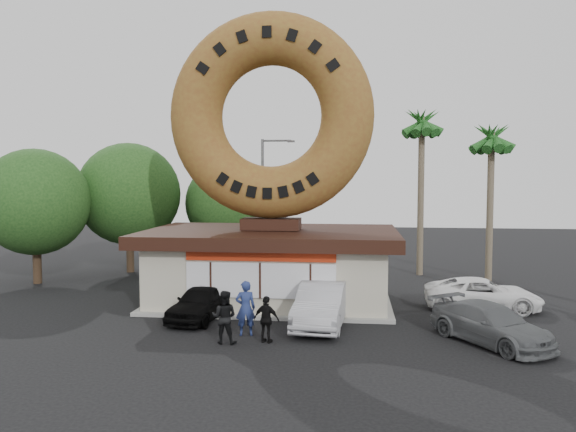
{
  "coord_description": "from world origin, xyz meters",
  "views": [
    {
      "loc": [
        3.61,
        -18.78,
        5.65
      ],
      "look_at": [
        0.99,
        4.0,
        4.05
      ],
      "focal_mm": 35.0,
      "sensor_mm": 36.0,
      "label": 1
    }
  ],
  "objects_px": {
    "car_silver": "(322,304)",
    "car_grey": "(491,324)",
    "person_center": "(224,317)",
    "car_white": "(483,294)",
    "person_left": "(245,308)",
    "donut_shop": "(271,263)",
    "car_black": "(202,302)",
    "person_right": "(267,319)",
    "street_lamp": "(265,196)",
    "giant_donut": "(271,116)"
  },
  "relations": [
    {
      "from": "car_silver",
      "to": "car_grey",
      "type": "relative_size",
      "value": 1.06
    },
    {
      "from": "person_center",
      "to": "car_silver",
      "type": "relative_size",
      "value": 0.37
    },
    {
      "from": "person_center",
      "to": "car_white",
      "type": "xyz_separation_m",
      "value": [
        9.84,
        5.99,
        -0.23
      ]
    },
    {
      "from": "person_left",
      "to": "person_center",
      "type": "xyz_separation_m",
      "value": [
        -0.53,
        -1.02,
        -0.08
      ]
    },
    {
      "from": "person_left",
      "to": "car_white",
      "type": "relative_size",
      "value": 0.41
    },
    {
      "from": "donut_shop",
      "to": "car_black",
      "type": "distance_m",
      "value": 4.21
    },
    {
      "from": "person_left",
      "to": "person_center",
      "type": "bearing_deg",
      "value": 48.1
    },
    {
      "from": "person_left",
      "to": "donut_shop",
      "type": "bearing_deg",
      "value": -105.93
    },
    {
      "from": "donut_shop",
      "to": "person_center",
      "type": "distance_m",
      "value": 6.49
    },
    {
      "from": "person_center",
      "to": "car_silver",
      "type": "xyz_separation_m",
      "value": [
        3.16,
        2.68,
        -0.1
      ]
    },
    {
      "from": "person_right",
      "to": "car_silver",
      "type": "distance_m",
      "value": 3.01
    },
    {
      "from": "street_lamp",
      "to": "car_black",
      "type": "xyz_separation_m",
      "value": [
        -0.45,
        -13.36,
        -3.79
      ]
    },
    {
      "from": "donut_shop",
      "to": "car_black",
      "type": "relative_size",
      "value": 2.77
    },
    {
      "from": "person_left",
      "to": "street_lamp",
      "type": "bearing_deg",
      "value": -98.01
    },
    {
      "from": "person_left",
      "to": "car_black",
      "type": "xyz_separation_m",
      "value": [
        -2.16,
        2.03,
        -0.3
      ]
    },
    {
      "from": "donut_shop",
      "to": "car_grey",
      "type": "distance_m",
      "value": 9.97
    },
    {
      "from": "donut_shop",
      "to": "giant_donut",
      "type": "bearing_deg",
      "value": 90.0
    },
    {
      "from": "giant_donut",
      "to": "car_black",
      "type": "height_order",
      "value": "giant_donut"
    },
    {
      "from": "donut_shop",
      "to": "car_black",
      "type": "height_order",
      "value": "donut_shop"
    },
    {
      "from": "car_grey",
      "to": "giant_donut",
      "type": "bearing_deg",
      "value": 112.96
    },
    {
      "from": "giant_donut",
      "to": "street_lamp",
      "type": "bearing_deg",
      "value": 100.51
    },
    {
      "from": "person_center",
      "to": "car_black",
      "type": "bearing_deg",
      "value": -59.33
    },
    {
      "from": "car_silver",
      "to": "car_white",
      "type": "xyz_separation_m",
      "value": [
        6.68,
        3.3,
        -0.13
      ]
    },
    {
      "from": "giant_donut",
      "to": "car_black",
      "type": "relative_size",
      "value": 2.24
    },
    {
      "from": "car_grey",
      "to": "car_white",
      "type": "distance_m",
      "value": 5.07
    },
    {
      "from": "car_silver",
      "to": "car_grey",
      "type": "xyz_separation_m",
      "value": [
        5.83,
        -1.69,
        -0.14
      ]
    },
    {
      "from": "car_black",
      "to": "car_grey",
      "type": "bearing_deg",
      "value": -1.3
    },
    {
      "from": "person_center",
      "to": "person_left",
      "type": "bearing_deg",
      "value": -114.93
    },
    {
      "from": "person_center",
      "to": "car_grey",
      "type": "height_order",
      "value": "person_center"
    },
    {
      "from": "giant_donut",
      "to": "person_right",
      "type": "relative_size",
      "value": 5.64
    },
    {
      "from": "person_left",
      "to": "car_silver",
      "type": "distance_m",
      "value": 3.11
    },
    {
      "from": "giant_donut",
      "to": "car_silver",
      "type": "height_order",
      "value": "giant_donut"
    },
    {
      "from": "person_center",
      "to": "car_black",
      "type": "height_order",
      "value": "person_center"
    },
    {
      "from": "giant_donut",
      "to": "car_black",
      "type": "xyz_separation_m",
      "value": [
        -2.31,
        -3.36,
        -7.64
      ]
    },
    {
      "from": "person_left",
      "to": "person_center",
      "type": "distance_m",
      "value": 1.16
    },
    {
      "from": "donut_shop",
      "to": "car_white",
      "type": "height_order",
      "value": "donut_shop"
    },
    {
      "from": "donut_shop",
      "to": "street_lamp",
      "type": "bearing_deg",
      "value": 100.5
    },
    {
      "from": "person_left",
      "to": "person_right",
      "type": "distance_m",
      "value": 1.21
    },
    {
      "from": "street_lamp",
      "to": "car_grey",
      "type": "relative_size",
      "value": 1.74
    },
    {
      "from": "donut_shop",
      "to": "street_lamp",
      "type": "height_order",
      "value": "street_lamp"
    },
    {
      "from": "donut_shop",
      "to": "person_left",
      "type": "relative_size",
      "value": 5.68
    },
    {
      "from": "street_lamp",
      "to": "car_white",
      "type": "xyz_separation_m",
      "value": [
        11.01,
        -10.43,
        -3.81
      ]
    },
    {
      "from": "donut_shop",
      "to": "person_right",
      "type": "distance_m",
      "value": 6.29
    },
    {
      "from": "person_left",
      "to": "car_grey",
      "type": "distance_m",
      "value": 8.46
    },
    {
      "from": "person_left",
      "to": "car_black",
      "type": "height_order",
      "value": "person_left"
    },
    {
      "from": "person_center",
      "to": "car_silver",
      "type": "height_order",
      "value": "person_center"
    },
    {
      "from": "donut_shop",
      "to": "car_grey",
      "type": "height_order",
      "value": "donut_shop"
    },
    {
      "from": "car_black",
      "to": "car_grey",
      "type": "height_order",
      "value": "car_black"
    },
    {
      "from": "street_lamp",
      "to": "car_grey",
      "type": "height_order",
      "value": "street_lamp"
    },
    {
      "from": "car_silver",
      "to": "person_center",
      "type": "bearing_deg",
      "value": -135.01
    }
  ]
}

